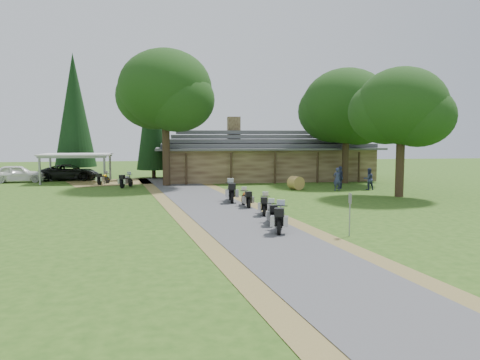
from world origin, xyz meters
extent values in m
plane|color=#294C15|center=(0.00, 0.00, 0.00)|extent=(120.00, 120.00, 0.00)
plane|color=#474749|center=(-0.50, 4.00, 0.00)|extent=(51.95, 51.95, 0.00)
imported|color=white|center=(-17.42, 24.20, 1.03)|extent=(3.54, 6.49, 2.05)
imported|color=black|center=(-13.08, 25.64, 1.15)|extent=(2.69, 6.07, 2.31)
imported|color=navy|center=(9.61, 13.45, 1.06)|extent=(0.65, 0.51, 2.12)
imported|color=navy|center=(12.30, 13.52, 1.02)|extent=(0.60, 0.44, 2.03)
imported|color=navy|center=(10.35, 14.66, 1.08)|extent=(0.71, 0.76, 2.16)
cylinder|color=olive|center=(6.57, 14.55, 0.54)|extent=(1.34, 1.28, 1.07)
cone|color=black|center=(-5.02, 26.73, 6.51)|extent=(3.40, 3.40, 13.02)
cone|color=black|center=(-13.08, 29.11, 6.41)|extent=(4.20, 4.20, 12.81)
camera|label=1|loc=(-3.58, -21.70, 4.32)|focal=35.00mm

